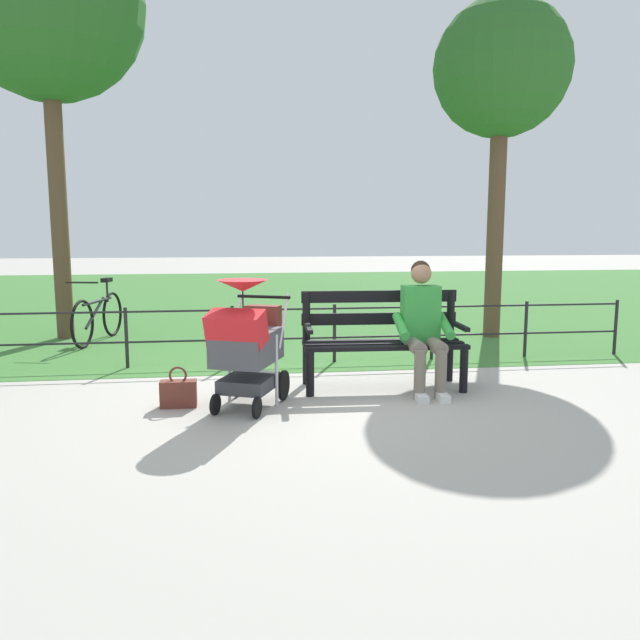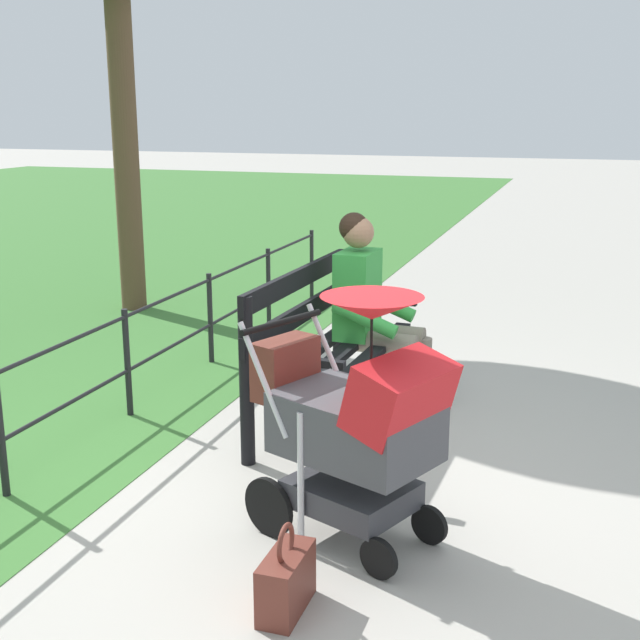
{
  "view_description": "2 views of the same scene",
  "coord_description": "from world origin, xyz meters",
  "px_view_note": "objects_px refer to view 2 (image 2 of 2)",
  "views": [
    {
      "loc": [
        0.54,
        5.96,
        1.58
      ],
      "look_at": [
        -0.26,
        -0.04,
        0.7
      ],
      "focal_mm": 35.25,
      "sensor_mm": 36.0,
      "label": 1
    },
    {
      "loc": [
        3.76,
        1.4,
        1.91
      ],
      "look_at": [
        -0.39,
        0.03,
        0.79
      ],
      "focal_mm": 46.57,
      "sensor_mm": 36.0,
      "label": 2
    }
  ],
  "objects_px": {
    "park_bench": "(323,340)",
    "person_on_bench": "(373,307)",
    "stroller": "(357,417)",
    "handbag": "(286,581)"
  },
  "relations": [
    {
      "from": "park_bench",
      "to": "person_on_bench",
      "type": "relative_size",
      "value": 1.27
    },
    {
      "from": "stroller",
      "to": "handbag",
      "type": "distance_m",
      "value": 0.78
    },
    {
      "from": "park_bench",
      "to": "person_on_bench",
      "type": "distance_m",
      "value": 0.44
    },
    {
      "from": "park_bench",
      "to": "handbag",
      "type": "relative_size",
      "value": 4.38
    },
    {
      "from": "park_bench",
      "to": "stroller",
      "type": "relative_size",
      "value": 1.41
    },
    {
      "from": "stroller",
      "to": "person_on_bench",
      "type": "bearing_deg",
      "value": -167.66
    },
    {
      "from": "person_on_bench",
      "to": "handbag",
      "type": "xyz_separation_m",
      "value": [
        2.33,
        0.27,
        -0.55
      ]
    },
    {
      "from": "person_on_bench",
      "to": "stroller",
      "type": "height_order",
      "value": "person_on_bench"
    },
    {
      "from": "park_bench",
      "to": "person_on_bench",
      "type": "bearing_deg",
      "value": 147.7
    },
    {
      "from": "stroller",
      "to": "handbag",
      "type": "xyz_separation_m",
      "value": [
        0.61,
        -0.11,
        -0.47
      ]
    }
  ]
}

